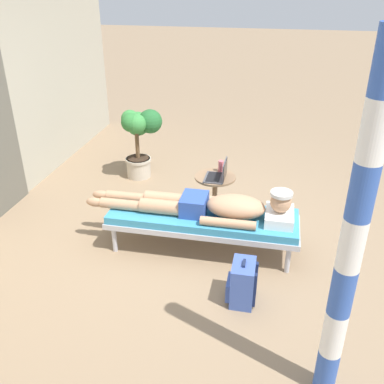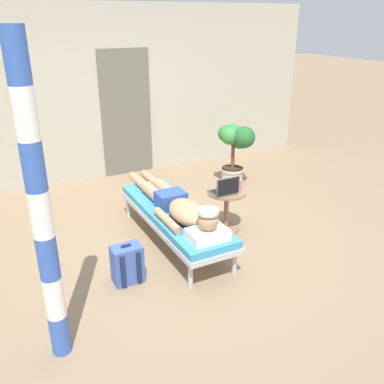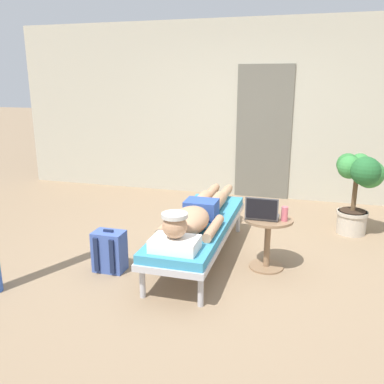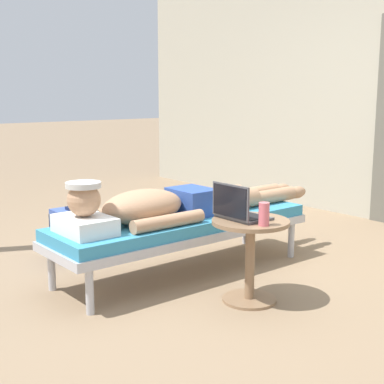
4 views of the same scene
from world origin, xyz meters
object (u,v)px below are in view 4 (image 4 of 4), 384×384
Objects in this scene: lounge_chair at (182,226)px; laptop at (238,210)px; side_table at (250,246)px; backpack at (71,236)px; drink_glass at (264,214)px; person_reclining at (170,204)px.

laptop is at bearing -6.18° from lounge_chair.
backpack is at bearing -161.95° from side_table.
drink_glass reaches higher than lounge_chair.
side_table is at bearing 7.25° from person_reclining.
drink_glass is (0.21, 0.01, 0.01)m from laptop.
laptop is 0.21m from drink_glass.
laptop is 0.73× the size of backpack.
drink_glass is at bearing 15.05° from backpack.
lounge_chair is at bearing 178.51° from side_table.
side_table is at bearing 18.05° from backpack.
laptop is at bearing 3.39° from person_reclining.
backpack is at bearing -164.95° from drink_glass.
person_reclining reaches higher than side_table.
side_table reaches higher than lounge_chair.
backpack reaches higher than lounge_chair.
laptop reaches higher than person_reclining.
side_table reaches higher than backpack.
lounge_chair is 14.47× the size of drink_glass.
lounge_chair is 0.92× the size of person_reclining.
person_reclining reaches higher than drink_glass.
side_table is 0.28m from drink_glass.
laptop is (0.64, -0.07, 0.24)m from lounge_chair.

